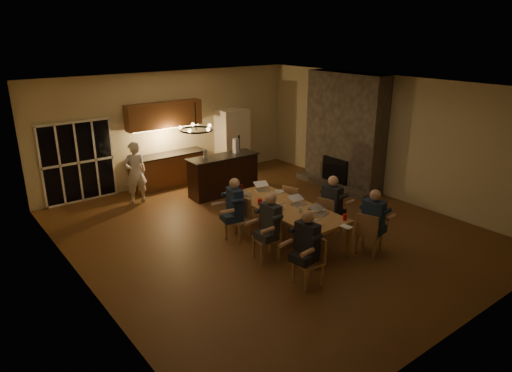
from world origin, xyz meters
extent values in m
plane|color=brown|center=(0.00, 0.00, 0.00)|extent=(9.00, 9.00, 0.00)
cube|color=#C6B98C|center=(0.00, 4.52, 1.60)|extent=(8.00, 0.04, 3.20)
cube|color=#C6B98C|center=(-4.02, 0.00, 1.60)|extent=(0.04, 9.00, 3.20)
cube|color=#C6B98C|center=(4.02, 0.00, 1.60)|extent=(0.04, 9.00, 3.20)
cube|color=white|center=(0.00, 0.00, 3.22)|extent=(8.00, 9.00, 0.04)
cube|color=black|center=(-2.70, 4.47, 1.05)|extent=(1.86, 0.08, 2.10)
cube|color=#60564C|center=(3.70, 1.20, 1.60)|extent=(0.58, 2.50, 3.20)
cube|color=beige|center=(1.90, 4.15, 1.00)|extent=(0.90, 0.68, 2.00)
cube|color=tan|center=(0.05, -0.51, 0.38)|extent=(1.10, 2.83, 0.75)
cube|color=black|center=(0.55, 2.65, 0.54)|extent=(1.99, 0.73, 1.08)
imported|color=white|center=(-1.59, 3.51, 0.81)|extent=(0.61, 0.42, 1.62)
torus|color=black|center=(-2.25, -0.86, 2.75)|extent=(0.54, 0.54, 0.03)
cylinder|color=silver|center=(0.05, -0.95, 0.80)|extent=(0.08, 0.08, 0.10)
cylinder|color=silver|center=(0.14, 0.09, 0.80)|extent=(0.09, 0.09, 0.10)
cylinder|color=silver|center=(-0.32, 0.31, 0.80)|extent=(0.09, 0.09, 0.10)
cylinder|color=red|center=(0.48, -1.77, 0.81)|extent=(0.08, 0.08, 0.12)
cylinder|color=red|center=(-0.32, -0.08, 0.81)|extent=(0.10, 0.10, 0.12)
cylinder|color=#B2B2B7|center=(0.10, -1.15, 0.81)|extent=(0.07, 0.07, 0.12)
cylinder|color=#3F0F0C|center=(-0.08, 0.91, 0.81)|extent=(0.06, 0.06, 0.12)
cylinder|color=#B2B2B7|center=(0.49, -0.28, 0.81)|extent=(0.06, 0.06, 0.12)
cylinder|color=silver|center=(0.46, -1.09, 0.76)|extent=(0.26, 0.26, 0.02)
cylinder|color=silver|center=(-0.27, -1.41, 0.76)|extent=(0.26, 0.26, 0.02)
cylinder|color=silver|center=(0.52, 0.26, 0.76)|extent=(0.23, 0.23, 0.02)
cube|color=white|center=(0.25, -2.02, 0.76)|extent=(0.18, 0.24, 0.01)
cylinder|color=#99999E|center=(0.06, 2.74, 1.20)|extent=(0.08, 0.08, 0.24)
cube|color=silver|center=(1.02, 2.70, 1.28)|extent=(0.14, 0.14, 0.40)
camera|label=1|loc=(-5.92, -7.25, 4.31)|focal=32.00mm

